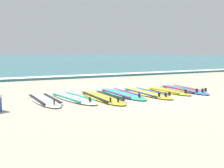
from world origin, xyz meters
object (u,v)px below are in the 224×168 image
Objects in this scene: surfboard_5 at (168,91)px; surfboard_6 at (183,89)px; surfboard_1 at (73,98)px; surfboard_2 at (102,97)px; surfboard_0 at (44,100)px; surfboard_3 at (121,94)px; surfboard_4 at (146,93)px.

surfboard_5 and surfboard_6 have the same top height.
surfboard_2 is at bearing -15.68° from surfboard_1.
surfboard_1 is 0.94× the size of surfboard_2.
surfboard_0 and surfboard_5 have the same top height.
surfboard_3 is (0.76, 0.30, -0.00)m from surfboard_2.
surfboard_0 is at bearing 177.62° from surfboard_4.
surfboard_1 is at bearing 164.32° from surfboard_2.
surfboard_1 is 1.53m from surfboard_3.
surfboard_4 is 1.02× the size of surfboard_6.
surfboard_2 is 1.06× the size of surfboard_6.
surfboard_0 and surfboard_6 have the same top height.
surfboard_3 is at bearing 3.10° from surfboard_1.
surfboard_6 is (3.78, 0.02, 0.00)m from surfboard_1.
surfboard_0 is 0.92× the size of surfboard_4.
surfboard_6 is (4.53, 0.00, 0.00)m from surfboard_0.
surfboard_4 is 1.52m from surfboard_6.
surfboard_1 is 3.78m from surfboard_6.
surfboard_4 is at bearing -2.38° from surfboard_0.
surfboard_0 is 0.75m from surfboard_1.
surfboard_4 is (0.73, -0.19, 0.00)m from surfboard_3.
surfboard_3 is 0.75m from surfboard_4.
surfboard_3 is 2.25m from surfboard_6.
surfboard_5 is 0.81× the size of surfboard_6.
surfboard_0 is 3.01m from surfboard_4.
surfboard_5 is at bearing 3.20° from surfboard_2.
surfboard_1 is 1.23× the size of surfboard_5.
surfboard_0 and surfboard_4 have the same top height.
surfboard_6 is at bearing -1.53° from surfboard_3.
surfboard_1 is 0.79m from surfboard_2.
surfboard_5 is at bearing -6.09° from surfboard_3.
surfboard_4 is at bearing 4.18° from surfboard_2.
surfboard_1 is 3.09m from surfboard_5.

